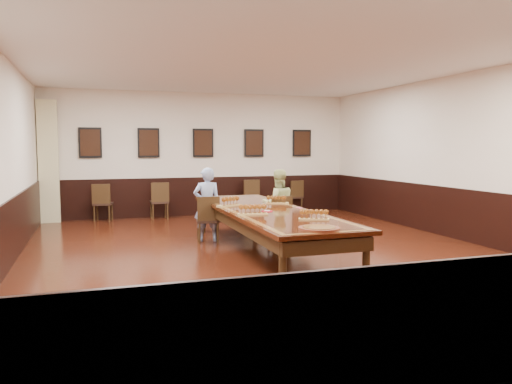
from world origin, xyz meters
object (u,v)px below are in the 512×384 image
object	(u,v)px
spare_chair_d	(293,196)
conference_table	(265,217)
person_woman	(278,204)
spare_chair_c	(249,197)
chair_woman	(279,218)
spare_chair_a	(103,202)
spare_chair_b	(159,201)
person_man	(207,205)
carved_platter	(319,228)
chair_man	(208,219)

from	to	relation	value
spare_chair_d	conference_table	size ratio (longest dim) A/B	0.18
person_woman	spare_chair_c	bearing A→B (deg)	-92.69
chair_woman	spare_chair_a	distance (m)	4.83
spare_chair_b	spare_chair_d	size ratio (longest dim) A/B	1.06
spare_chair_c	person_man	distance (m)	3.90
person_man	carved_platter	bearing A→B (deg)	107.78
conference_table	carved_platter	xyz separation A→B (m)	(-0.04, -2.19, 0.16)
spare_chair_d	carved_platter	size ratio (longest dim) A/B	1.49
person_man	conference_table	xyz separation A→B (m)	(0.71, -1.34, -0.10)
spare_chair_d	person_man	size ratio (longest dim) A/B	0.62
spare_chair_a	person_woman	xyz separation A→B (m)	(3.20, -3.54, 0.22)
person_man	chair_woman	bearing A→B (deg)	173.42
chair_woman	person_woman	world-z (taller)	person_woman
person_woman	conference_table	size ratio (longest dim) A/B	0.27
spare_chair_a	spare_chair_d	world-z (taller)	spare_chair_a
chair_man	chair_woman	xyz separation A→B (m)	(1.36, -0.23, -0.01)
chair_woman	person_man	world-z (taller)	person_man
spare_chair_c	spare_chair_b	bearing A→B (deg)	0.67
person_woman	conference_table	world-z (taller)	person_woman
chair_woman	spare_chair_b	distance (m)	4.00
spare_chair_c	carved_platter	world-z (taller)	spare_chair_c
conference_table	chair_woman	bearing A→B (deg)	57.71
spare_chair_d	person_man	xyz separation A→B (m)	(-3.21, -3.48, 0.27)
spare_chair_d	conference_table	distance (m)	5.44
chair_man	spare_chair_c	distance (m)	3.98
spare_chair_b	spare_chair_d	bearing A→B (deg)	-177.10
spare_chair_a	carved_platter	world-z (taller)	spare_chair_a
chair_man	spare_chair_d	distance (m)	4.81
chair_man	carved_platter	distance (m)	3.52
spare_chair_b	person_man	xyz separation A→B (m)	(0.50, -3.22, 0.24)
spare_chair_b	person_woman	world-z (taller)	person_woman
chair_woman	spare_chair_d	distance (m)	4.24
spare_chair_b	person_woman	size ratio (longest dim) A/B	0.68
spare_chair_d	person_woman	distance (m)	4.16
chair_man	spare_chair_a	xyz separation A→B (m)	(-1.83, 3.39, 0.02)
spare_chair_c	conference_table	bearing A→B (deg)	72.40
carved_platter	spare_chair_c	bearing A→B (deg)	79.94
person_man	person_woman	bearing A→B (deg)	177.25
spare_chair_b	chair_man	bearing A→B (deg)	97.35
spare_chair_c	chair_man	bearing A→B (deg)	57.82
chair_woman	person_man	size ratio (longest dim) A/B	0.62
spare_chair_d	spare_chair_a	bearing A→B (deg)	-9.60
spare_chair_d	conference_table	bearing A→B (deg)	50.91
chair_man	spare_chair_a	size ratio (longest dim) A/B	0.97
chair_man	person_woman	bearing A→B (deg)	-178.83
chair_man	conference_table	xyz separation A→B (m)	(0.72, -1.25, 0.17)
spare_chair_b	chair_woman	bearing A→B (deg)	116.47
spare_chair_a	conference_table	distance (m)	5.30
person_man	carved_platter	xyz separation A→B (m)	(0.67, -3.53, 0.06)
person_man	person_woman	world-z (taller)	person_man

